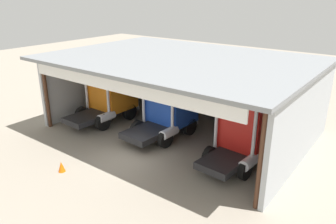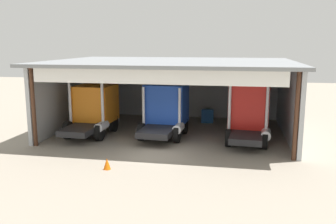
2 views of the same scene
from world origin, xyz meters
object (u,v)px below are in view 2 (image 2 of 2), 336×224
object	(u,v)px
truck_orange_center_left_bay	(94,108)
oil_drum	(208,115)
truck_red_center_right_bay	(249,111)
tool_cart	(207,116)
traffic_cone	(107,164)
truck_blue_yard_outside	(166,109)

from	to	relation	value
truck_orange_center_left_bay	oil_drum	world-z (taller)	truck_orange_center_left_bay
truck_red_center_right_bay	oil_drum	bearing A→B (deg)	121.74
tool_cart	traffic_cone	bearing A→B (deg)	-108.68
truck_blue_yard_outside	oil_drum	distance (m)	5.82
truck_red_center_right_bay	traffic_cone	bearing A→B (deg)	-132.11
tool_cart	traffic_cone	xyz separation A→B (m)	(-3.89, -11.52, -0.22)
traffic_cone	truck_blue_yard_outside	bearing A→B (deg)	77.89
oil_drum	tool_cart	xyz separation A→B (m)	(0.04, -0.65, 0.04)
truck_blue_yard_outside	traffic_cone	distance (m)	7.33
truck_orange_center_left_bay	oil_drum	xyz separation A→B (m)	(7.13, 5.61, -1.27)
truck_red_center_right_bay	truck_orange_center_left_bay	bearing A→B (deg)	-176.14
truck_red_center_right_bay	tool_cart	world-z (taller)	truck_red_center_right_bay
truck_red_center_right_bay	tool_cart	bearing A→B (deg)	124.35
truck_orange_center_left_bay	traffic_cone	size ratio (longest dim) A/B	9.28
traffic_cone	truck_orange_center_left_bay	bearing A→B (deg)	116.57
traffic_cone	tool_cart	bearing A→B (deg)	71.32
truck_orange_center_left_bay	truck_blue_yard_outside	bearing A→B (deg)	6.88
oil_drum	tool_cart	size ratio (longest dim) A/B	0.92
truck_blue_yard_outside	tool_cart	size ratio (longest dim) A/B	5.06
truck_orange_center_left_bay	oil_drum	bearing A→B (deg)	39.66
truck_orange_center_left_bay	truck_blue_yard_outside	xyz separation A→B (m)	(4.79, 0.45, 0.04)
truck_red_center_right_bay	tool_cart	distance (m)	5.97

